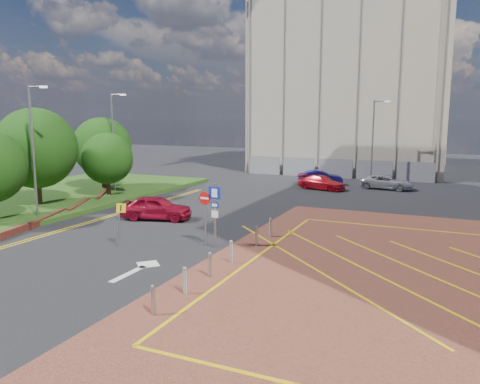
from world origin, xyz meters
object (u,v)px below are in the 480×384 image
Objects in this scene: car_red_left at (156,208)px; car_blue_back at (320,178)px; warning_sign at (119,219)px; tree_c at (107,158)px; lamp_left_far at (114,138)px; lamp_back at (374,138)px; car_red_back at (322,182)px; tree_b at (36,148)px; lamp_left_near at (34,146)px; sign_cluster at (211,209)px; car_silver_back at (387,182)px; tree_d at (102,147)px.

car_blue_back is at bearing -31.03° from car_red_left.
tree_c is at bearing 131.63° from warning_sign.
lamp_back is at bearing 40.86° from lamp_left_far.
car_blue_back is at bearing 81.75° from warning_sign.
lamp_left_far is 24.46m from lamp_back.
car_red_back is at bearing -117.74° from lamp_back.
car_red_left is at bearing 1.28° from tree_b.
tree_b is 0.84× the size of lamp_left_near.
lamp_left_far is 18.30m from car_red_back.
lamp_left_far is 3.56× the size of warning_sign.
car_red_back is (14.17, 11.53, -2.57)m from tree_c.
lamp_left_near reaches higher than sign_cluster.
car_red_back is (0.85, -2.82, -0.07)m from car_blue_back.
car_silver_back is (9.80, 24.96, -0.80)m from warning_sign.
tree_d is at bearing 144.42° from sign_cluster.
lamp_back is at bearing -13.35° from car_red_back.
tree_c is 25.19m from lamp_back.
tree_d is 18.94m from warning_sign.
car_red_back is at bearing 121.89° from car_silver_back.
lamp_left_far is at bearing 143.18° from sign_cluster.
lamp_left_near is 8.32m from car_red_left.
car_silver_back reaches higher than car_red_back.
car_red_back is at bearing 26.40° from tree_d.
lamp_left_far is at bearing 81.23° from tree_b.
tree_d reaches higher than sign_cluster.
tree_d is 0.76× the size of lamp_back.
lamp_left_near is 25.79m from car_blue_back.
car_red_back is 0.95× the size of car_silver_back.
lamp_left_near is (1.08, -8.00, 1.47)m from tree_c.
car_red_back is (16.17, 16.53, -3.61)m from tree_b.
tree_b is 23.40m from car_red_back.
tree_c is 16.53m from sign_cluster.
tree_d is 19.45m from car_red_back.
tree_c is at bearing -134.32° from lamp_back.
sign_cluster is (13.80, -9.02, -1.24)m from tree_c.
car_blue_back is at bearing 61.28° from lamp_left_near.
car_blue_back is 6.15m from car_silver_back.
tree_c is (2.00, 5.00, -1.04)m from tree_b.
tree_c is 1.14× the size of car_red_back.
tree_b reaches higher than warning_sign.
car_red_left is at bearing -31.89° from tree_c.
lamp_back is 30.08m from warning_sign.
tree_b is 2.11× the size of sign_cluster.
tree_c is 18.45m from car_red_back.
sign_cluster is 20.59m from car_red_back.
car_blue_back is 0.92× the size of car_silver_back.
car_red_left is at bearing 154.09° from car_silver_back.
car_silver_back is at bearing 26.27° from tree_d.
tree_b is at bearing 153.27° from warning_sign.
lamp_left_near is 2.50× the size of sign_cluster.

